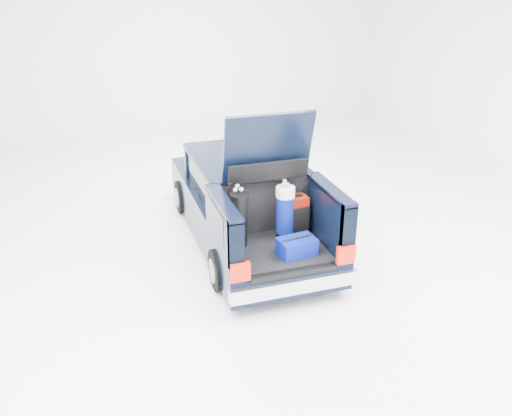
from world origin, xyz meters
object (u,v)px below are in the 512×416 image
object	(u,v)px
car	(245,201)
red_suitcase	(294,216)
black_golf_bag	(239,220)
blue_duffel	(297,247)
blue_golf_bag	(285,212)

from	to	relation	value
car	red_suitcase	xyz separation A→B (m)	(0.38, -1.25, 0.22)
black_golf_bag	car	bearing A→B (deg)	59.90
car	black_golf_bag	bearing A→B (deg)	-109.86
black_golf_bag	blue_duffel	bearing A→B (deg)	-44.13
blue_golf_bag	blue_duffel	size ratio (longest dim) A/B	1.68
red_suitcase	blue_golf_bag	distance (m)	0.23
car	blue_golf_bag	bearing A→B (deg)	-81.25
red_suitcase	black_golf_bag	size ratio (longest dim) A/B	0.67
red_suitcase	blue_duffel	distance (m)	0.65
black_golf_bag	blue_duffel	distance (m)	0.89
red_suitcase	blue_duffel	bearing A→B (deg)	-112.63
red_suitcase	blue_duffel	world-z (taller)	red_suitcase
black_golf_bag	red_suitcase	bearing A→B (deg)	-1.65
car	black_golf_bag	distance (m)	1.51
red_suitcase	black_golf_bag	xyz separation A→B (m)	(-0.88, -0.13, 0.12)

